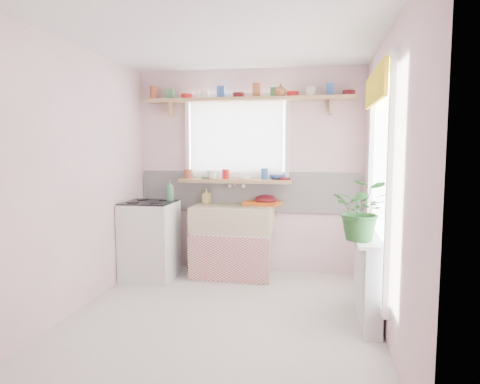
# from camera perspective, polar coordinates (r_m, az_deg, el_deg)

# --- Properties ---
(room) EXTENTS (3.20, 3.20, 3.20)m
(room) POSITION_cam_1_polar(r_m,az_deg,el_deg) (4.53, 8.04, 3.66)
(room) COLOR silver
(room) RESTS_ON ground
(sink_unit) EXTENTS (0.95, 0.65, 1.11)m
(sink_unit) POSITION_cam_1_polar(r_m,az_deg,el_deg) (5.17, -1.00, -6.50)
(sink_unit) COLOR white
(sink_unit) RESTS_ON ground
(cooker) EXTENTS (0.58, 0.58, 0.93)m
(cooker) POSITION_cam_1_polar(r_m,az_deg,el_deg) (5.20, -11.91, -6.23)
(cooker) COLOR white
(cooker) RESTS_ON ground
(radiator_ledge) EXTENTS (0.22, 0.95, 0.78)m
(radiator_ledge) POSITION_cam_1_polar(r_m,az_deg,el_deg) (4.05, 16.68, -10.77)
(radiator_ledge) COLOR white
(radiator_ledge) RESTS_ON ground
(windowsill) EXTENTS (1.40, 0.22, 0.04)m
(windowsill) POSITION_cam_1_polar(r_m,az_deg,el_deg) (5.25, -0.62, 1.50)
(windowsill) COLOR tan
(windowsill) RESTS_ON room
(pine_shelf) EXTENTS (2.52, 0.24, 0.04)m
(pine_shelf) POSITION_cam_1_polar(r_m,az_deg,el_deg) (5.23, 1.00, 12.24)
(pine_shelf) COLOR tan
(pine_shelf) RESTS_ON room
(shelf_crockery) EXTENTS (2.47, 0.11, 0.12)m
(shelf_crockery) POSITION_cam_1_polar(r_m,az_deg,el_deg) (5.24, 0.52, 13.04)
(shelf_crockery) COLOR #A55133
(shelf_crockery) RESTS_ON pine_shelf
(sill_crockery) EXTENTS (1.35, 0.11, 0.12)m
(sill_crockery) POSITION_cam_1_polar(r_m,az_deg,el_deg) (5.25, -1.16, 2.31)
(sill_crockery) COLOR #A55133
(sill_crockery) RESTS_ON windowsill
(dish_tray) EXTENTS (0.49, 0.41, 0.04)m
(dish_tray) POSITION_cam_1_polar(r_m,az_deg,el_deg) (5.24, 3.09, -1.46)
(dish_tray) COLOR #E15A14
(dish_tray) RESTS_ON sink_unit
(colander) EXTENTS (0.36, 0.36, 0.12)m
(colander) POSITION_cam_1_polar(r_m,az_deg,el_deg) (5.23, 3.46, -1.03)
(colander) COLOR #4F0D16
(colander) RESTS_ON sink_unit
(jade_plant) EXTENTS (0.55, 0.50, 0.51)m
(jade_plant) POSITION_cam_1_polar(r_m,az_deg,el_deg) (3.69, 16.01, -2.31)
(jade_plant) COLOR #265F26
(jade_plant) RESTS_ON radiator_ledge
(fruit_bowl) EXTENTS (0.41, 0.41, 0.08)m
(fruit_bowl) POSITION_cam_1_polar(r_m,az_deg,el_deg) (4.35, 16.11, -3.99)
(fruit_bowl) COLOR silver
(fruit_bowl) RESTS_ON radiator_ledge
(herb_pot) EXTENTS (0.11, 0.08, 0.20)m
(herb_pot) POSITION_cam_1_polar(r_m,az_deg,el_deg) (4.02, 15.49, -3.87)
(herb_pot) COLOR #2B6C2B
(herb_pot) RESTS_ON radiator_ledge
(soap_bottle_sink) EXTENTS (0.10, 0.10, 0.19)m
(soap_bottle_sink) POSITION_cam_1_polar(r_m,az_deg,el_deg) (5.37, -4.51, -0.52)
(soap_bottle_sink) COLOR #CEBD5B
(soap_bottle_sink) RESTS_ON sink_unit
(sill_cup) EXTENTS (0.13, 0.13, 0.10)m
(sill_cup) POSITION_cam_1_polar(r_m,az_deg,el_deg) (5.24, -3.74, 2.27)
(sill_cup) COLOR #EEE9CF
(sill_cup) RESTS_ON windowsill
(sill_bowl) EXTENTS (0.22, 0.22, 0.06)m
(sill_bowl) POSITION_cam_1_polar(r_m,az_deg,el_deg) (5.23, 5.03, 2.01)
(sill_bowl) COLOR #3856B6
(sill_bowl) RESTS_ON windowsill
(shelf_vase) EXTENTS (0.15, 0.15, 0.15)m
(shelf_vase) POSITION_cam_1_polar(r_m,az_deg,el_deg) (5.13, 5.43, 13.40)
(shelf_vase) COLOR brown
(shelf_vase) RESTS_ON pine_shelf
(cooker_bottle) EXTENTS (0.10, 0.10, 0.25)m
(cooker_bottle) POSITION_cam_1_polar(r_m,az_deg,el_deg) (5.14, -9.33, 0.23)
(cooker_bottle) COLOR #44895B
(cooker_bottle) RESTS_ON cooker
(fruit) EXTENTS (0.20, 0.14, 0.10)m
(fruit) POSITION_cam_1_polar(r_m,az_deg,el_deg) (4.34, 16.20, -3.17)
(fruit) COLOR orange
(fruit) RESTS_ON fruit_bowl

